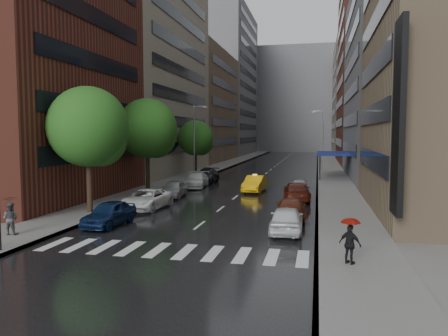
% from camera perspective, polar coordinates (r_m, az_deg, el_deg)
% --- Properties ---
extents(ground, '(220.00, 220.00, 0.00)m').
position_cam_1_polar(ground, '(23.56, -5.81, -9.44)').
color(ground, gray).
rests_on(ground, ground).
extents(road, '(14.00, 140.00, 0.01)m').
position_cam_1_polar(road, '(72.31, 6.47, 0.04)').
color(road, black).
rests_on(road, ground).
extents(sidewalk_left, '(4.00, 140.00, 0.15)m').
position_cam_1_polar(sidewalk_left, '(73.73, -0.51, 0.21)').
color(sidewalk_left, gray).
rests_on(sidewalk_left, ground).
extents(sidewalk_right, '(4.00, 140.00, 0.15)m').
position_cam_1_polar(sidewalk_right, '(71.98, 13.61, -0.03)').
color(sidewalk_right, gray).
rests_on(sidewalk_right, ground).
extents(crosswalk, '(13.15, 2.80, 0.01)m').
position_cam_1_polar(crosswalk, '(21.66, -6.95, -10.68)').
color(crosswalk, silver).
rests_on(crosswalk, ground).
extents(buildings_left, '(8.00, 108.00, 38.00)m').
position_cam_1_polar(buildings_left, '(84.13, -3.25, 11.60)').
color(buildings_left, maroon).
rests_on(buildings_left, ground).
extents(buildings_right, '(8.05, 109.10, 36.00)m').
position_cam_1_polar(buildings_right, '(79.39, 18.11, 11.11)').
color(buildings_right, '#937A5B').
rests_on(buildings_right, ground).
extents(building_far, '(40.00, 14.00, 32.00)m').
position_cam_1_polar(building_far, '(140.29, 9.30, 8.73)').
color(building_far, slate).
rests_on(building_far, ground).
extents(tree_near, '(5.62, 5.62, 8.95)m').
position_cam_1_polar(tree_near, '(31.95, -17.33, 5.14)').
color(tree_near, '#382619').
rests_on(tree_near, ground).
extents(tree_mid, '(5.61, 5.61, 8.95)m').
position_cam_1_polar(tree_mid, '(41.67, -10.01, 5.09)').
color(tree_mid, '#382619').
rests_on(tree_mid, ground).
extents(tree_far, '(4.63, 4.63, 7.38)m').
position_cam_1_polar(tree_far, '(57.31, -3.76, 3.92)').
color(tree_far, '#382619').
rests_on(tree_far, ground).
extents(taxi, '(1.99, 4.88, 1.57)m').
position_cam_1_polar(taxi, '(42.49, 4.06, -2.07)').
color(taxi, '#EBAC0C').
rests_on(taxi, ground).
extents(parked_cars_left, '(2.75, 29.09, 1.59)m').
position_cam_1_polar(parked_cars_left, '(40.07, -6.12, -2.51)').
color(parked_cars_left, '#0E1F45').
rests_on(parked_cars_left, ground).
extents(parked_cars_right, '(2.66, 22.13, 1.58)m').
position_cam_1_polar(parked_cars_right, '(33.40, 9.14, -4.00)').
color(parked_cars_right, silver).
rests_on(parked_cars_right, ground).
extents(ped_black_umbrella, '(0.96, 0.98, 2.09)m').
position_cam_1_polar(ped_black_umbrella, '(26.67, -26.15, -5.22)').
color(ped_black_umbrella, '#4A494D').
rests_on(ped_black_umbrella, sidewalk_left).
extents(ped_red_umbrella, '(1.07, 0.90, 2.01)m').
position_cam_1_polar(ped_red_umbrella, '(19.42, 16.17, -8.62)').
color(ped_red_umbrella, black).
rests_on(ped_red_umbrella, sidewalk_right).
extents(street_lamp_left, '(1.74, 0.22, 9.00)m').
position_cam_1_polar(street_lamp_left, '(53.82, -3.85, 3.71)').
color(street_lamp_left, gray).
rests_on(street_lamp_left, sidewalk_left).
extents(street_lamp_right, '(1.74, 0.22, 9.00)m').
position_cam_1_polar(street_lamp_right, '(66.74, 12.70, 3.78)').
color(street_lamp_right, gray).
rests_on(street_lamp_right, sidewalk_right).
extents(awning, '(4.00, 8.00, 3.12)m').
position_cam_1_polar(awning, '(56.83, 14.04, 1.86)').
color(awning, navy).
rests_on(awning, sidewalk_right).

